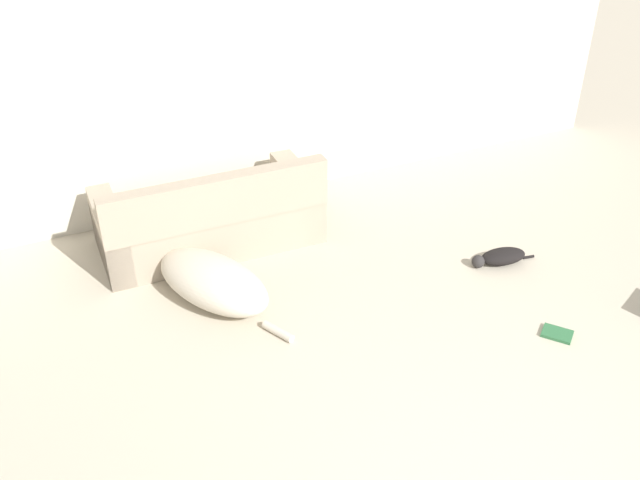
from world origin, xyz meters
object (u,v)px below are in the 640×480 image
object	(u,v)px
dog	(208,279)
cat	(500,257)
couch	(210,218)
book_green	(557,334)

from	to	relation	value
dog	cat	distance (m)	2.44
couch	cat	bearing A→B (deg)	149.08
cat	book_green	world-z (taller)	cat
dog	couch	bearing A→B (deg)	-44.38
couch	cat	world-z (taller)	couch
book_green	dog	bearing A→B (deg)	145.35
couch	cat	size ratio (longest dim) A/B	3.21
dog	book_green	size ratio (longest dim) A/B	5.59
couch	book_green	xyz separation A→B (m)	(1.94, -2.26, -0.25)
couch	book_green	world-z (taller)	couch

